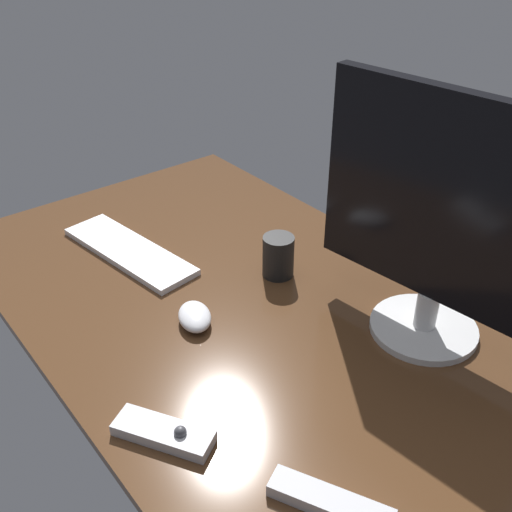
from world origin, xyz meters
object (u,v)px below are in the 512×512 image
object	(u,v)px
media_remote	(164,433)
coffee_mug	(278,256)
monitor	(444,219)
computer_mouse	(195,317)
keyboard	(129,251)
tv_remote	(330,503)

from	to	relation	value
media_remote	coffee_mug	xyz separation A→B (cm)	(-24.81, 45.38, 3.79)
monitor	media_remote	xyz separation A→B (cm)	(-9.04, -55.07, -24.70)
computer_mouse	coffee_mug	xyz separation A→B (cm)	(-3.29, 24.90, 3.22)
keyboard	tv_remote	size ratio (longest dim) A/B	2.11
media_remote	coffee_mug	distance (cm)	51.86
computer_mouse	coffee_mug	bearing A→B (deg)	121.30
tv_remote	media_remote	bearing A→B (deg)	178.56
computer_mouse	media_remote	distance (cm)	29.71
monitor	coffee_mug	xyz separation A→B (cm)	(-33.85, -9.69, -20.92)
keyboard	coffee_mug	distance (cm)	37.16
computer_mouse	coffee_mug	distance (cm)	25.33
coffee_mug	media_remote	bearing A→B (deg)	-61.34
monitor	media_remote	distance (cm)	61.03
computer_mouse	tv_remote	world-z (taller)	computer_mouse
computer_mouse	tv_remote	bearing A→B (deg)	13.72
keyboard	coffee_mug	size ratio (longest dim) A/B	3.96
keyboard	computer_mouse	xyz separation A→B (cm)	(32.59, -2.43, 0.94)
media_remote	computer_mouse	bearing A→B (deg)	105.83
media_remote	tv_remote	world-z (taller)	media_remote
monitor	coffee_mug	size ratio (longest dim) A/B	5.20
media_remote	keyboard	bearing A→B (deg)	126.47
media_remote	coffee_mug	world-z (taller)	coffee_mug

